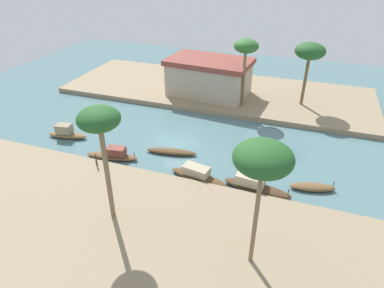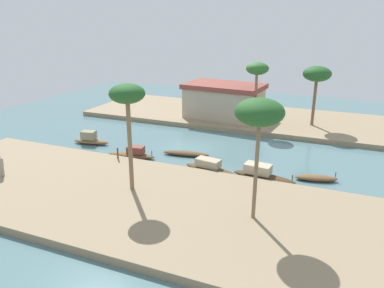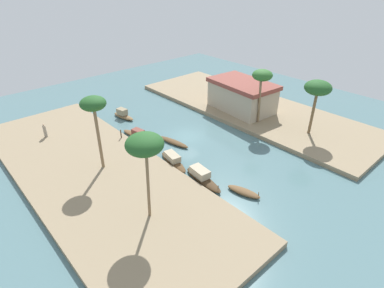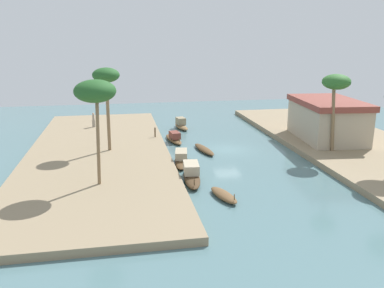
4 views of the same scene
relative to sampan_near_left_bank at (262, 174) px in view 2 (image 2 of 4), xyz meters
The scene contains 16 objects.
river_water 9.56m from the sampan_near_left_bank, 147.28° to the left, with size 61.92×61.92×0.00m, color slate.
riverbank_left 10.94m from the sampan_near_left_bank, 137.29° to the right, with size 36.76×12.91×0.53m, color #937F60.
riverbank_right 19.48m from the sampan_near_left_bank, 114.36° to the left, with size 36.76×12.91×0.53m, color #937F60.
sampan_near_left_bank is the anchor object (origin of this frame).
sampan_midstream 18.31m from the sampan_near_left_bank, behind, with size 3.90×1.62×1.35m.
sampan_with_tall_canopy 12.11m from the sampan_near_left_bank, behind, with size 4.64×1.75×1.13m.
sampan_downstream_large 4.34m from the sampan_near_left_bank, 20.72° to the left, with size 3.43×1.75×0.82m.
sampan_foreground 4.41m from the sampan_near_left_bank, behind, with size 4.87×1.90×1.13m.
sampan_with_red_awning 8.22m from the sampan_near_left_bank, 161.03° to the left, with size 4.53×1.65×0.42m.
person_on_near_bank 20.51m from the sampan_near_left_bank, 155.97° to the right, with size 0.43×0.38×1.70m.
mooring_post 12.52m from the sampan_near_left_bank, behind, with size 0.14×0.14×1.03m, color #4C3823.
palm_tree_left_near 12.32m from the sampan_near_left_bank, 141.90° to the right, with size 2.44×2.44×7.67m.
palm_tree_left_far 9.65m from the sampan_near_left_bank, 81.48° to the right, with size 2.88×2.88×7.52m.
palm_tree_right_tall 15.81m from the sampan_near_left_bank, 106.19° to the left, with size 2.52×2.52×7.12m.
palm_tree_right_short 17.43m from the sampan_near_left_bank, 82.59° to the left, with size 3.11×3.11×6.73m.
riverside_building 18.08m from the sampan_near_left_bank, 118.07° to the left, with size 9.78×6.55×4.12m.
Camera 2 is at (13.59, -32.74, 12.42)m, focal length 35.16 mm.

